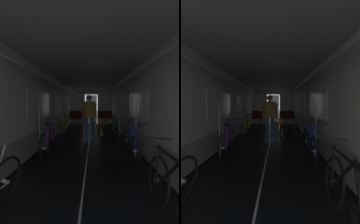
% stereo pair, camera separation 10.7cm
% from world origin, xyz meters
% --- Properties ---
extents(ground_plane, '(60.00, 60.00, 0.00)m').
position_xyz_m(ground_plane, '(0.00, 0.00, 0.00)').
color(ground_plane, black).
extents(train_car_shell, '(3.14, 12.34, 2.57)m').
position_xyz_m(train_car_shell, '(-0.00, 3.60, 1.70)').
color(train_car_shell, black).
rests_on(train_car_shell, ground).
extents(bench_seat_far_left, '(0.98, 0.51, 0.95)m').
position_xyz_m(bench_seat_far_left, '(-0.90, 8.07, 0.57)').
color(bench_seat_far_left, gray).
rests_on(bench_seat_far_left, ground).
extents(bench_seat_far_right, '(0.98, 0.51, 0.95)m').
position_xyz_m(bench_seat_far_right, '(0.90, 8.07, 0.57)').
color(bench_seat_far_right, gray).
rests_on(bench_seat_far_right, ground).
extents(bicycle_green, '(0.44, 1.69, 0.96)m').
position_xyz_m(bicycle_green, '(0.97, 4.10, 0.38)').
color(bicycle_green, black).
rests_on(bicycle_green, ground).
extents(bicycle_purple, '(0.44, 1.69, 0.95)m').
position_xyz_m(bicycle_purple, '(-1.03, 2.08, 0.38)').
color(bicycle_purple, black).
rests_on(bicycle_purple, ground).
extents(bicycle_black, '(0.44, 1.69, 0.95)m').
position_xyz_m(bicycle_black, '(1.01, -0.44, 0.38)').
color(bicycle_black, black).
rests_on(bicycle_black, ground).
extents(bicycle_blue, '(0.44, 1.69, 0.95)m').
position_xyz_m(bicycle_blue, '(1.10, 1.94, 0.38)').
color(bicycle_blue, black).
rests_on(bicycle_blue, ground).
extents(bicycle_yellow, '(0.44, 1.69, 0.96)m').
position_xyz_m(bicycle_yellow, '(-1.01, 4.29, 0.38)').
color(bicycle_yellow, black).
rests_on(bicycle_yellow, ground).
extents(person_cyclist_aisle, '(0.56, 0.44, 1.69)m').
position_xyz_m(person_cyclist_aisle, '(0.02, 3.46, 1.02)').
color(person_cyclist_aisle, '#384C75').
rests_on(person_cyclist_aisle, ground).
extents(bicycle_orange_in_aisle, '(0.48, 1.67, 0.94)m').
position_xyz_m(bicycle_orange_in_aisle, '(0.35, 3.73, 0.38)').
color(bicycle_orange_in_aisle, black).
rests_on(bicycle_orange_in_aisle, ground).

